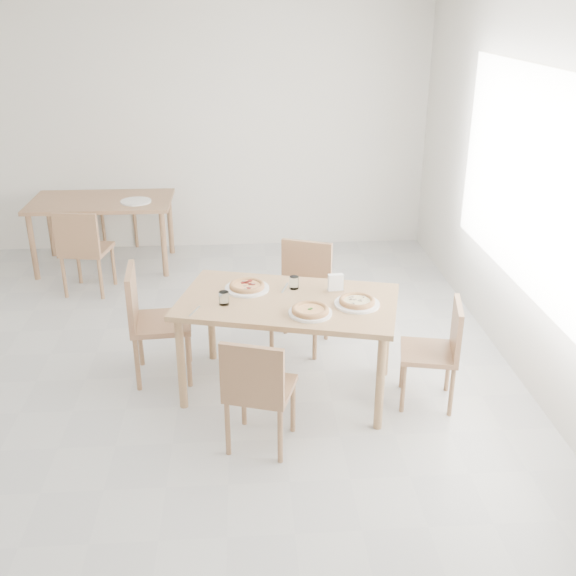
{
  "coord_description": "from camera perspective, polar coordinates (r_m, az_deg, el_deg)",
  "views": [
    {
      "loc": [
        0.89,
        -4.18,
        2.73
      ],
      "look_at": [
        1.19,
        0.18,
        0.84
      ],
      "focal_mm": 42.0,
      "sensor_mm": 36.0,
      "label": 1
    }
  ],
  "objects": [
    {
      "name": "room",
      "position": [
        5.1,
        20.64,
        7.91
      ],
      "size": [
        7.28,
        7.0,
        7.0
      ],
      "color": "#BBBBB6",
      "rests_on": "ground"
    },
    {
      "name": "main_table",
      "position": [
        4.84,
        0.0,
        -1.83
      ],
      "size": [
        1.71,
        1.23,
        0.75
      ],
      "rotation": [
        0.0,
        0.0,
        -0.26
      ],
      "color": "tan",
      "rests_on": "ground"
    },
    {
      "name": "chair_south",
      "position": [
        4.29,
        -2.63,
        -8.35
      ],
      "size": [
        0.51,
        0.51,
        0.82
      ],
      "rotation": [
        0.0,
        0.0,
        2.83
      ],
      "color": "#A27251",
      "rests_on": "ground"
    },
    {
      "name": "chair_north",
      "position": [
        5.62,
        1.24,
        0.07
      ],
      "size": [
        0.56,
        0.56,
        0.88
      ],
      "rotation": [
        0.0,
        0.0,
        -0.37
      ],
      "color": "#A27251",
      "rests_on": "ground"
    },
    {
      "name": "chair_west",
      "position": [
        5.19,
        -11.65,
        -2.32
      ],
      "size": [
        0.48,
        0.48,
        0.9
      ],
      "rotation": [
        0.0,
        0.0,
        1.64
      ],
      "color": "#A27251",
      "rests_on": "ground"
    },
    {
      "name": "chair_east",
      "position": [
        4.91,
        12.74,
        -4.82
      ],
      "size": [
        0.47,
        0.47,
        0.79
      ],
      "rotation": [
        0.0,
        0.0,
        -1.79
      ],
      "color": "#A27251",
      "rests_on": "ground"
    },
    {
      "name": "plate_margherita",
      "position": [
        4.58,
        1.89,
        -2.12
      ],
      "size": [
        0.3,
        0.3,
        0.02
      ],
      "primitive_type": "cylinder",
      "color": "white",
      "rests_on": "main_table"
    },
    {
      "name": "plate_mushroom",
      "position": [
        4.74,
        5.85,
        -1.34
      ],
      "size": [
        0.32,
        0.32,
        0.02
      ],
      "primitive_type": "cylinder",
      "color": "white",
      "rests_on": "main_table"
    },
    {
      "name": "plate_pepperoni",
      "position": [
        4.97,
        -3.49,
        -0.03
      ],
      "size": [
        0.33,
        0.33,
        0.02
      ],
      "primitive_type": "cylinder",
      "color": "white",
      "rests_on": "main_table"
    },
    {
      "name": "pizza_margherita",
      "position": [
        4.57,
        1.9,
        -1.86
      ],
      "size": [
        0.31,
        0.31,
        0.03
      ],
      "rotation": [
        0.0,
        0.0,
        0.22
      ],
      "color": "tan",
      "rests_on": "plate_margherita"
    },
    {
      "name": "pizza_mushroom",
      "position": [
        4.73,
        5.86,
        -1.09
      ],
      "size": [
        0.32,
        0.32,
        0.03
      ],
      "rotation": [
        0.0,
        0.0,
        0.34
      ],
      "color": "tan",
      "rests_on": "plate_mushroom"
    },
    {
      "name": "pizza_pepperoni",
      "position": [
        4.96,
        -3.49,
        0.22
      ],
      "size": [
        0.34,
        0.34,
        0.03
      ],
      "rotation": [
        0.0,
        0.0,
        0.39
      ],
      "color": "tan",
      "rests_on": "plate_pepperoni"
    },
    {
      "name": "tumbler_a",
      "position": [
        4.73,
        -5.45,
        -0.86
      ],
      "size": [
        0.07,
        0.07,
        0.09
      ],
      "primitive_type": "cylinder",
      "color": "white",
      "rests_on": "main_table"
    },
    {
      "name": "tumbler_b",
      "position": [
        4.97,
        0.52,
        0.46
      ],
      "size": [
        0.07,
        0.07,
        0.09
      ],
      "primitive_type": "cylinder",
      "color": "white",
      "rests_on": "main_table"
    },
    {
      "name": "napkin_holder",
      "position": [
        4.92,
        4.05,
        0.4
      ],
      "size": [
        0.12,
        0.07,
        0.13
      ],
      "rotation": [
        0.0,
        0.0,
        0.11
      ],
      "color": "silver",
      "rests_on": "main_table"
    },
    {
      "name": "fork_a",
      "position": [
        4.66,
        -7.91,
        -1.97
      ],
      "size": [
        0.08,
        0.17,
        0.01
      ],
      "primitive_type": "cube",
      "rotation": [
        0.0,
        0.0,
        -0.37
      ],
      "color": "silver",
      "rests_on": "main_table"
    },
    {
      "name": "fork_b",
      "position": [
        4.98,
        -0.26,
        -0.0
      ],
      "size": [
        0.07,
        0.19,
        0.01
      ],
      "primitive_type": "cube",
      "rotation": [
        0.0,
        0.0,
        -0.29
      ],
      "color": "silver",
      "rests_on": "main_table"
    },
    {
      "name": "second_table",
      "position": [
        7.53,
        -15.49,
        6.61
      ],
      "size": [
        1.49,
        0.85,
        0.75
      ],
      "rotation": [
        0.0,
        0.0,
        -0.0
      ],
      "color": "#A27251",
      "rests_on": "ground"
    },
    {
      "name": "chair_back_s",
      "position": [
        6.86,
        -16.98,
        3.4
      ],
      "size": [
        0.5,
        0.5,
        0.87
      ],
      "rotation": [
        0.0,
        0.0,
        2.97
      ],
      "color": "#A27251",
      "rests_on": "ground"
    },
    {
      "name": "chair_back_n",
      "position": [
        8.37,
        -14.01,
        7.26
      ],
      "size": [
        0.44,
        0.44,
        0.88
      ],
      "rotation": [
        0.0,
        0.0,
        0.03
      ],
      "color": "#A27251",
      "rests_on": "ground"
    },
    {
      "name": "plate_empty",
      "position": [
        7.32,
        -12.75,
        7.17
      ],
      "size": [
        0.32,
        0.32,
        0.02
      ],
      "primitive_type": "cylinder",
      "color": "white",
      "rests_on": "second_table"
    }
  ]
}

